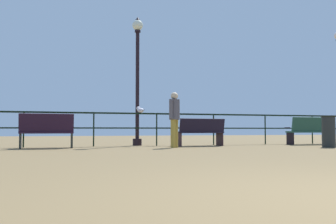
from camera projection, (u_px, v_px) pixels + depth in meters
pier_railing at (126, 121)px, 11.75m from camera, size 22.08×0.05×1.05m
bench_near_left at (47, 130)px, 10.30m from camera, size 1.44×0.60×0.95m
bench_near_right at (201, 131)px, 11.71m from camera, size 1.54×0.70×0.86m
bench_far_right at (311, 129)px, 12.97m from camera, size 1.64×0.59×0.95m
lamppost_center at (137, 69)px, 12.25m from camera, size 0.35×0.35×4.23m
person_by_bench at (174, 116)px, 10.71m from camera, size 0.40×0.38×1.59m
seagull_on_rail at (140, 110)px, 11.92m from camera, size 0.25×0.42×0.20m
trash_bin at (329, 131)px, 10.92m from camera, size 0.40×0.40×0.92m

